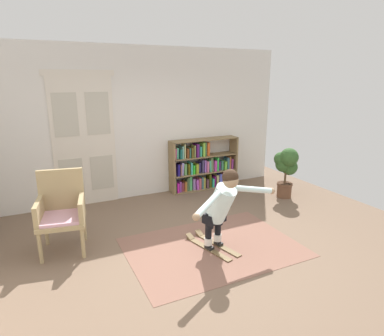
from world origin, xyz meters
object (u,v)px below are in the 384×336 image
person_skier (222,203)px  wicker_chair (62,209)px  bookshelf (202,167)px  skis_pair (211,245)px  potted_plant (286,167)px

person_skier → wicker_chair: bearing=151.5°
wicker_chair → bookshelf: bearing=26.6°
wicker_chair → skis_pair: size_ratio=1.20×
bookshelf → potted_plant: bearing=-43.1°
potted_plant → skis_pair: (-2.31, -1.14, -0.61)m
skis_pair → person_skier: bearing=-75.9°
wicker_chair → person_skier: (1.91, -1.04, 0.14)m
potted_plant → skis_pair: size_ratio=1.10×
wicker_chair → potted_plant: 4.18m
bookshelf → wicker_chair: size_ratio=1.37×
bookshelf → potted_plant: (1.25, -1.17, 0.16)m
bookshelf → skis_pair: bearing=-114.5°
potted_plant → person_skier: 2.62m
wicker_chair → skis_pair: wicker_chair is taller
bookshelf → person_skier: person_skier is taller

